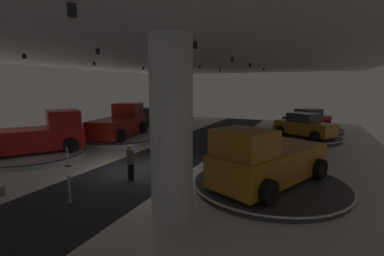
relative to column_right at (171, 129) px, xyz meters
The scene contains 20 objects.
ground 5.85m from the column_right, 134.06° to the left, with size 24.00×44.00×0.06m.
ceiling_with_spotlights 5.86m from the column_right, 134.07° to the left, with size 24.00×44.00×0.39m.
column_right is the anchor object (origin of this frame).
display_platform_far_right 15.31m from the column_right, 77.03° to the left, with size 5.30×5.30×0.30m.
display_car_far_right 15.19m from the column_right, 77.15° to the left, with size 4.53×3.73×1.71m.
display_platform_mid_left 12.78m from the column_right, 135.83° to the left, with size 5.68×5.68×0.37m.
pickup_truck_mid_left 12.87m from the column_right, 135.01° to the left, with size 3.46×5.60×2.30m.
display_platform_far_left 17.28m from the column_right, 127.85° to the left, with size 5.75×5.75×0.35m.
display_car_far_left 17.17m from the column_right, 127.95° to the left, with size 4.17×4.31×1.71m.
display_platform_near_left 11.30m from the column_right, 163.50° to the left, with size 5.68×5.68×0.30m.
pickup_truck_near_left 11.01m from the column_right, 161.90° to the left, with size 4.75×5.56×2.30m.
display_platform_deep_left 22.30m from the column_right, 119.75° to the left, with size 4.72×4.72×0.26m.
display_car_deep_left 22.19m from the column_right, 119.72° to the left, with size 4.47×3.90×1.71m.
display_platform_deep_right 19.64m from the column_right, 79.76° to the left, with size 6.10×6.10×0.28m.
display_car_deep_right 19.57m from the column_right, 79.72° to the left, with size 4.01×4.41×1.71m.
display_platform_near_right 5.15m from the column_right, 56.67° to the left, with size 6.08×6.08×0.23m.
pickup_truck_near_right 4.41m from the column_right, 56.02° to the left, with size 4.30×5.69×2.30m.
visitor_walking_near 4.19m from the column_right, 145.63° to the left, with size 0.32×0.32×1.59m.
stanchion_a 4.40m from the column_right, behind, with size 0.28×0.28×1.01m.
stanchion_b 8.09m from the column_right, 160.48° to the left, with size 0.28×0.28×1.01m.
Camera 1 is at (7.43, -10.96, 4.06)m, focal length 25.89 mm.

